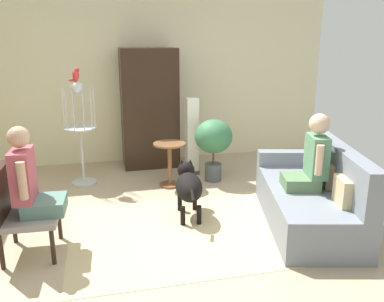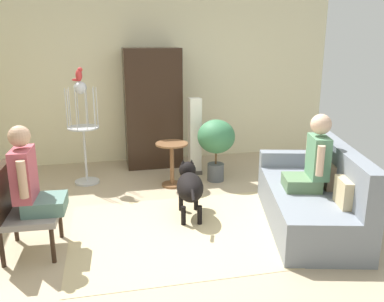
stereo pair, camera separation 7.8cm
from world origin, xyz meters
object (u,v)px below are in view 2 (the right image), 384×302
Objects in this scene: couch at (313,198)px; potted_plant at (216,140)px; bird_cage_stand at (83,128)px; armchair at (17,204)px; person_on_couch at (313,159)px; column_lamp at (195,137)px; person_on_armchair at (30,179)px; dog at (190,185)px; round_end_table at (172,160)px; armoire_cabinet at (153,108)px; parrot at (79,75)px.

couch is 2.17× the size of potted_plant.
potted_plant is (1.90, -0.31, -0.20)m from bird_cage_stand.
bird_cage_stand is 1.93m from potted_plant.
armchair is at bearing -146.63° from potted_plant.
person_on_couch is 2.26m from column_lamp.
person_on_couch is at bearing -69.00° from potted_plant.
column_lamp is at bearing 44.26° from person_on_armchair.
person_on_armchair is at bearing -163.43° from dog.
person_on_couch is 1.45m from dog.
couch is 2.20× the size of dog.
couch is at bearing -49.17° from round_end_table.
parrot is at bearing -148.01° from armoire_cabinet.
column_lamp is at bearing 114.20° from couch.
couch reaches higher than round_end_table.
potted_plant is 0.48× the size of armoire_cabinet.
armchair is at bearing -139.20° from round_end_table.
dog is 2.27m from parrot.
potted_plant is at bearing -50.99° from armoire_cabinet.
person_on_couch is 3.05m from armoire_cabinet.
bird_cage_stand is (-2.59, 1.98, 0.51)m from couch.
potted_plant is (-0.69, 1.66, 0.31)m from couch.
parrot reaches higher than column_lamp.
dog is 1.60m from column_lamp.
potted_plant is at bearing 35.18° from person_on_armchair.
column_lamp is 0.91m from armoire_cabinet.
armchair is at bearing 179.14° from person_on_couch.
armchair is 4.67× the size of parrot.
armoire_cabinet is at bearing 96.98° from round_end_table.
armoire_cabinet is at bearing 118.50° from person_on_couch.
round_end_table is 0.70× the size of dog.
column_lamp is at bearing 47.11° from round_end_table.
armoire_cabinet is at bearing 129.01° from potted_plant.
potted_plant is at bearing 111.00° from person_on_couch.
column_lamp is at bearing 112.93° from person_on_couch.
armchair is (-3.16, 0.03, 0.20)m from couch.
couch is at bearing -0.63° from armchair.
person_on_armchair is at bearing -2.52° from armchair.
round_end_table is at bearing -83.02° from armoire_cabinet.
person_on_armchair reaches higher than person_on_couch.
person_on_armchair is 0.45× the size of armoire_cabinet.
person_on_armchair is (-2.96, 0.04, -0.02)m from person_on_couch.
armoire_cabinet reaches higher than person_on_couch.
person_on_couch reaches higher than column_lamp.
armchair is 0.98× the size of dog.
couch is 1.83m from potted_plant.
couch is at bearing -0.54° from person_on_armchair.
parrot reaches higher than person_on_armchair.
person_on_couch is 0.98× the size of person_on_armchair.
armoire_cabinet reaches higher than parrot.
person_on_armchair is 1.79m from dog.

